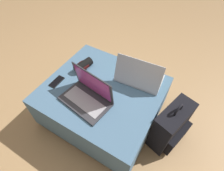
{
  "coord_description": "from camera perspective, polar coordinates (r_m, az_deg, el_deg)",
  "views": [
    {
      "loc": [
        0.52,
        -0.73,
        1.46
      ],
      "look_at": [
        0.09,
        0.01,
        0.46
      ],
      "focal_mm": 28.0,
      "sensor_mm": 36.0,
      "label": 1
    }
  ],
  "objects": [
    {
      "name": "ottoman",
      "position": [
        1.55,
        -2.92,
        -5.5
      ],
      "size": [
        0.92,
        0.82,
        0.38
      ],
      "color": "#2A3D4E",
      "rests_on": "ground_plane"
    },
    {
      "name": "wrist_brace",
      "position": [
        1.56,
        -9.34,
        6.58
      ],
      "size": [
        0.11,
        0.18,
        0.07
      ],
      "rotation": [
        0.0,
        0.0,
        4.49
      ],
      "color": "black",
      "rests_on": "ottoman"
    },
    {
      "name": "laptop_far",
      "position": [
        1.44,
        8.8,
        2.94
      ],
      "size": [
        0.39,
        0.26,
        0.24
      ],
      "rotation": [
        0.0,
        0.0,
        3.22
      ],
      "color": "silver",
      "rests_on": "ottoman"
    },
    {
      "name": "cell_phone",
      "position": [
        1.52,
        -17.58,
        1.24
      ],
      "size": [
        0.06,
        0.13,
        0.01
      ],
      "rotation": [
        0.0,
        0.0,
        3.14
      ],
      "color": "black",
      "rests_on": "ottoman"
    },
    {
      "name": "laptop_near",
      "position": [
        1.31,
        -7.92,
        -3.15
      ],
      "size": [
        0.4,
        0.28,
        0.24
      ],
      "rotation": [
        0.0,
        0.0,
        -0.15
      ],
      "color": "#333338",
      "rests_on": "ottoman"
    },
    {
      "name": "backpack",
      "position": [
        1.5,
        18.69,
        -12.65
      ],
      "size": [
        0.27,
        0.37,
        0.48
      ],
      "rotation": [
        0.0,
        0.0,
        1.29
      ],
      "color": "black",
      "rests_on": "ground_plane"
    },
    {
      "name": "ground_plane",
      "position": [
        1.71,
        -2.67,
        -9.18
      ],
      "size": [
        14.0,
        14.0,
        0.0
      ],
      "primitive_type": "plane",
      "color": "tan"
    }
  ]
}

